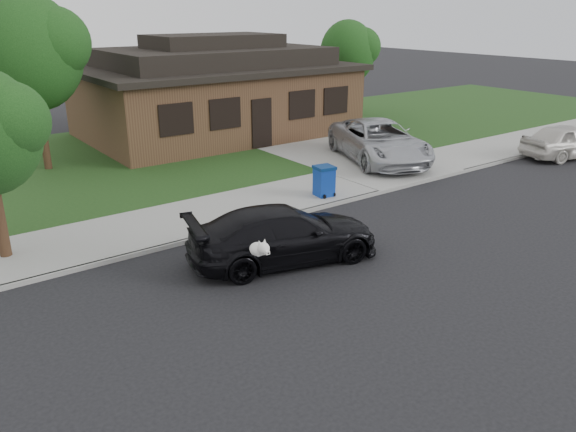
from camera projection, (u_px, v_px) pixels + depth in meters
ground at (371, 256)px, 14.21m from camera, size 120.00×120.00×0.00m
sidewalk at (262, 202)px, 17.97m from camera, size 60.00×3.00×0.12m
curb at (289, 215)px, 16.84m from camera, size 60.00×0.12×0.12m
lawn at (158, 153)px, 24.03m from camera, size 60.00×13.00×0.13m
driveway at (312, 147)px, 25.08m from camera, size 4.50×13.00×0.14m
sedan at (284, 235)px, 13.72m from camera, size 5.07×2.98×1.38m
minivan at (379, 141)px, 22.34m from camera, size 4.53×6.29×1.59m
white_compact at (570, 141)px, 23.36m from camera, size 4.52×2.75×1.44m
recycling_bin at (324, 181)px, 18.26m from camera, size 0.68×0.69×1.00m
house at (215, 92)px, 27.04m from camera, size 12.60×8.60×4.65m
tree_0 at (36, 51)px, 20.01m from camera, size 3.78×3.60×6.34m
tree_1 at (351, 51)px, 30.54m from camera, size 3.15×3.00×5.25m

